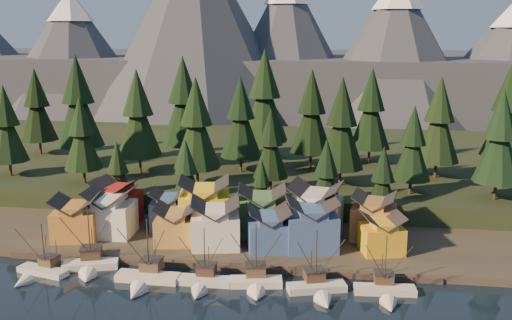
# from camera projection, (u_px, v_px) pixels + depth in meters

# --- Properties ---
(ground) EXTENTS (500.00, 500.00, 0.00)m
(ground) POSITION_uv_depth(u_px,v_px,m) (195.00, 308.00, 89.29)
(ground) COLOR black
(ground) RESTS_ON ground
(shore_strip) EXTENTS (400.00, 50.00, 1.50)m
(shore_strip) POSITION_uv_depth(u_px,v_px,m) (239.00, 221.00, 127.71)
(shore_strip) COLOR #322D25
(shore_strip) RESTS_ON ground
(hillside) EXTENTS (420.00, 100.00, 6.00)m
(hillside) POSITION_uv_depth(u_px,v_px,m) (268.00, 162.00, 175.44)
(hillside) COLOR black
(hillside) RESTS_ON ground
(dock) EXTENTS (80.00, 4.00, 1.00)m
(dock) POSITION_uv_depth(u_px,v_px,m) (217.00, 264.00, 105.09)
(dock) COLOR #42372F
(dock) RESTS_ON ground
(mountain_ridge) EXTENTS (560.00, 190.00, 90.00)m
(mountain_ridge) POSITION_uv_depth(u_px,v_px,m) (291.00, 64.00, 290.17)
(mountain_ridge) COLOR #444B58
(mountain_ridge) RESTS_ON ground
(boat_0) EXTENTS (10.20, 10.71, 10.30)m
(boat_0) POSITION_uv_depth(u_px,v_px,m) (38.00, 266.00, 100.59)
(boat_0) COLOR beige
(boat_0) RESTS_ON ground
(boat_1) EXTENTS (10.69, 11.32, 12.77)m
(boat_1) POSITION_uv_depth(u_px,v_px,m) (89.00, 257.00, 102.87)
(boat_1) COLOR silver
(boat_1) RESTS_ON ground
(boat_2) EXTENTS (11.33, 12.32, 12.26)m
(boat_2) POSITION_uv_depth(u_px,v_px,m) (145.00, 271.00, 97.46)
(boat_2) COLOR beige
(boat_2) RESTS_ON ground
(boat_3) EXTENTS (9.45, 10.30, 11.03)m
(boat_3) POSITION_uv_depth(u_px,v_px,m) (203.00, 275.00, 96.41)
(boat_3) COLOR beige
(boat_3) RESTS_ON ground
(boat_4) EXTENTS (9.52, 10.16, 12.01)m
(boat_4) POSITION_uv_depth(u_px,v_px,m) (256.00, 274.00, 95.83)
(boat_4) COLOR silver
(boat_4) RESTS_ON ground
(boat_5) EXTENTS (10.54, 11.02, 11.59)m
(boat_5) POSITION_uv_depth(u_px,v_px,m) (319.00, 281.00, 93.77)
(boat_5) COLOR beige
(boat_5) RESTS_ON ground
(boat_6) EXTENTS (10.53, 11.34, 10.95)m
(boat_6) POSITION_uv_depth(u_px,v_px,m) (386.00, 285.00, 92.92)
(boat_6) COLOR beige
(boat_6) RESTS_ON ground
(house_front_0) EXTENTS (10.02, 9.63, 8.69)m
(house_front_0) POSITION_uv_depth(u_px,v_px,m) (76.00, 217.00, 114.21)
(house_front_0) COLOR #B5792E
(house_front_0) RESTS_ON shore_strip
(house_front_1) EXTENTS (9.68, 9.33, 9.60)m
(house_front_1) POSITION_uv_depth(u_px,v_px,m) (110.00, 211.00, 116.32)
(house_front_1) COLOR white
(house_front_1) RESTS_ON shore_strip
(house_front_2) EXTENTS (8.89, 8.94, 7.71)m
(house_front_2) POSITION_uv_depth(u_px,v_px,m) (176.00, 223.00, 111.99)
(house_front_2) COLOR #AF833E
(house_front_2) RESTS_ON shore_strip
(house_front_3) EXTENTS (10.76, 10.42, 9.33)m
(house_front_3) POSITION_uv_depth(u_px,v_px,m) (216.00, 222.00, 110.02)
(house_front_3) COLOR silver
(house_front_3) RESTS_ON shore_strip
(house_front_4) EXTENTS (9.76, 10.22, 8.09)m
(house_front_4) POSITION_uv_depth(u_px,v_px,m) (269.00, 227.00, 108.91)
(house_front_4) COLOR #3C578F
(house_front_4) RESTS_ON shore_strip
(house_front_5) EXTENTS (11.14, 10.48, 10.01)m
(house_front_5) POSITION_uv_depth(u_px,v_px,m) (311.00, 223.00, 108.62)
(house_front_5) COLOR #385284
(house_front_5) RESTS_ON shore_strip
(house_front_6) EXTENTS (9.01, 8.71, 7.49)m
(house_front_6) POSITION_uv_depth(u_px,v_px,m) (382.00, 232.00, 107.18)
(house_front_6) COLOR gold
(house_front_6) RESTS_ON shore_strip
(house_back_0) EXTENTS (9.95, 9.64, 9.76)m
(house_back_0) POSITION_uv_depth(u_px,v_px,m) (116.00, 201.00, 123.16)
(house_back_0) COLOR #A31A19
(house_back_0) RESTS_ON shore_strip
(house_back_1) EXTENTS (8.12, 8.20, 8.18)m
(house_back_1) POSITION_uv_depth(u_px,v_px,m) (169.00, 208.00, 120.70)
(house_back_1) COLOR #3C598F
(house_back_1) RESTS_ON shore_strip
(house_back_2) EXTENTS (11.93, 11.27, 10.94)m
(house_back_2) POSITION_uv_depth(u_px,v_px,m) (205.00, 203.00, 119.41)
(house_back_2) COLOR yellow
(house_back_2) RESTS_ON shore_strip
(house_back_3) EXTENTS (10.76, 9.85, 9.85)m
(house_back_3) POSITION_uv_depth(u_px,v_px,m) (262.00, 209.00, 117.15)
(house_back_3) COLOR #3E723F
(house_back_3) RESTS_ON shore_strip
(house_back_4) EXTENTS (11.56, 11.23, 10.99)m
(house_back_4) POSITION_uv_depth(u_px,v_px,m) (315.00, 209.00, 115.49)
(house_back_4) COLOR beige
(house_back_4) RESTS_ON shore_strip
(house_back_5) EXTENTS (9.62, 9.70, 9.31)m
(house_back_5) POSITION_uv_depth(u_px,v_px,m) (374.00, 215.00, 114.27)
(house_back_5) COLOR olive
(house_back_5) RESTS_ON shore_strip
(tree_hill_0) EXTENTS (10.09, 10.09, 23.50)m
(tree_hill_0) POSITION_uv_depth(u_px,v_px,m) (6.00, 126.00, 144.20)
(tree_hill_0) COLOR #332319
(tree_hill_0) RESTS_ON hillside
(tree_hill_1) EXTENTS (13.08, 13.08, 30.46)m
(tree_hill_1) POSITION_uv_depth(u_px,v_px,m) (78.00, 104.00, 157.07)
(tree_hill_1) COLOR #332319
(tree_hill_1) RESTS_ON hillside
(tree_hill_2) EXTENTS (9.20, 9.20, 21.43)m
(tree_hill_2) POSITION_uv_depth(u_px,v_px,m) (82.00, 136.00, 137.43)
(tree_hill_2) COLOR #332319
(tree_hill_2) RESTS_ON hillside
(tree_hill_3) EXTENTS (11.70, 11.70, 27.24)m
(tree_hill_3) POSITION_uv_depth(u_px,v_px,m) (138.00, 117.00, 146.86)
(tree_hill_3) COLOR #332319
(tree_hill_3) RESTS_ON hillside
(tree_hill_4) EXTENTS (12.84, 12.84, 29.91)m
(tree_hill_4) POSITION_uv_depth(u_px,v_px,m) (184.00, 104.00, 159.86)
(tree_hill_4) COLOR #332319
(tree_hill_4) RESTS_ON hillside
(tree_hill_5) EXTENTS (11.29, 11.29, 26.29)m
(tree_hill_5) POSITION_uv_depth(u_px,v_px,m) (196.00, 127.00, 134.74)
(tree_hill_5) COLOR #332319
(tree_hill_5) RESTS_ON hillside
(tree_hill_6) EXTENTS (10.89, 10.89, 25.37)m
(tree_hill_6) POSITION_uv_depth(u_px,v_px,m) (241.00, 120.00, 148.17)
(tree_hill_6) COLOR #332319
(tree_hill_6) RESTS_ON hillside
(tree_hill_7) EXTENTS (8.32, 8.32, 19.39)m
(tree_hill_7) POSITION_uv_depth(u_px,v_px,m) (271.00, 146.00, 131.06)
(tree_hill_7) COLOR #332319
(tree_hill_7) RESTS_ON hillside
(tree_hill_8) EXTENTS (11.51, 11.51, 26.81)m
(tree_hill_8) POSITION_uv_depth(u_px,v_px,m) (311.00, 114.00, 152.16)
(tree_hill_8) COLOR #332319
(tree_hill_8) RESTS_ON hillside
(tree_hill_9) EXTENTS (11.26, 11.26, 26.24)m
(tree_hill_9) POSITION_uv_depth(u_px,v_px,m) (342.00, 127.00, 134.68)
(tree_hill_9) COLOR #332319
(tree_hill_9) RESTS_ON hillside
(tree_hill_10) EXTENTS (11.52, 11.52, 26.83)m
(tree_hill_10) POSITION_uv_depth(u_px,v_px,m) (371.00, 112.00, 157.57)
(tree_hill_10) COLOR #332319
(tree_hill_10) RESTS_ON hillside
(tree_hill_11) EXTENTS (8.77, 8.77, 20.43)m
(tree_hill_11) POSITION_uv_depth(u_px,v_px,m) (413.00, 146.00, 128.26)
(tree_hill_11) COLOR #332319
(tree_hill_11) RESTS_ON hillside
(tree_hill_12) EXTENTS (11.05, 11.05, 25.74)m
(tree_hill_12) POSITION_uv_depth(u_px,v_px,m) (439.00, 123.00, 141.90)
(tree_hill_12) COLOR #332319
(tree_hill_12) RESTS_ON hillside
(tree_hill_13) EXTENTS (10.45, 10.45, 24.33)m
(tree_hill_13) POSITION_uv_depth(u_px,v_px,m) (500.00, 140.00, 123.27)
(tree_hill_13) COLOR #332319
(tree_hill_13) RESTS_ON hillside
(tree_hill_14) EXTENTS (12.70, 12.70, 29.58)m
(tree_hill_14) POSITION_uv_depth(u_px,v_px,m) (509.00, 113.00, 144.63)
(tree_hill_14) COLOR #332319
(tree_hill_14) RESTS_ON hillside
(tree_hill_15) EXTENTS (13.66, 13.66, 31.83)m
(tree_hill_15) POSITION_uv_depth(u_px,v_px,m) (265.00, 99.00, 163.21)
(tree_hill_15) COLOR #332319
(tree_hill_15) RESTS_ON hillside
(tree_hill_16) EXTENTS (11.14, 11.14, 25.95)m
(tree_hill_16) POSITION_uv_depth(u_px,v_px,m) (37.00, 107.00, 169.85)
(tree_hill_16) COLOR #332319
(tree_hill_16) RESTS_ON hillside
(tree_shore_0) EXTENTS (7.23, 7.23, 16.85)m
(tree_shore_0) POSITION_uv_depth(u_px,v_px,m) (118.00, 174.00, 129.53)
(tree_shore_0) COLOR #332319
(tree_shore_0) RESTS_ON shore_strip
(tree_shore_1) EXTENTS (7.62, 7.62, 17.74)m
(tree_shore_1) POSITION_uv_depth(u_px,v_px,m) (186.00, 174.00, 127.12)
(tree_shore_1) COLOR #332319
(tree_shore_1) RESTS_ON shore_strip
(tree_shore_2) EXTENTS (5.90, 5.90, 13.76)m
(tree_shore_2) POSITION_uv_depth(u_px,v_px,m) (262.00, 187.00, 125.16)
(tree_shore_2) COLOR #332319
(tree_shore_2) RESTS_ON shore_strip
(tree_shore_3) EXTENTS (8.08, 8.08, 18.82)m
(tree_shore_3) POSITION_uv_depth(u_px,v_px,m) (326.00, 177.00, 122.54)
(tree_shore_3) COLOR #332319
(tree_shore_3) RESTS_ON shore_strip
(tree_shore_4) EXTENTS (7.51, 7.51, 17.50)m
(tree_shore_4) POSITION_uv_depth(u_px,v_px,m) (383.00, 182.00, 120.97)
(tree_shore_4) COLOR #332319
(tree_shore_4) RESTS_ON shore_strip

